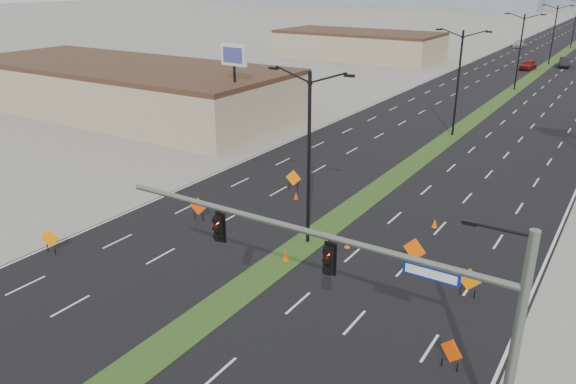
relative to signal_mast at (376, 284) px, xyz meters
The scene contains 25 objects.
ground 10.01m from the signal_mast, 166.85° to the right, with size 600.00×600.00×0.00m, color gray.
road_surface 98.49m from the signal_mast, 94.99° to the left, with size 25.00×400.00×0.02m, color black.
median_strip 98.49m from the signal_mast, 94.99° to the left, with size 2.00×400.00×0.04m, color #2B4B1A.
building_sw_near 51.83m from the signal_mast, 147.26° to the left, with size 40.00×16.00×5.00m, color tan.
building_sw_far 92.41m from the signal_mast, 116.04° to the left, with size 30.00×14.00×4.50m, color tan.
signal_mast is the anchor object (origin of this frame).
streetlight_0 13.18m from the signal_mast, 130.54° to the left, with size 5.15×0.24×10.02m.
streetlight_1 38.96m from the signal_mast, 102.69° to the left, with size 5.15×0.24×10.02m.
streetlight_2 66.56m from the signal_mast, 97.39° to the left, with size 5.15×0.24×10.02m.
streetlight_3 94.39m from the signal_mast, 95.20° to the left, with size 5.15×0.24×10.02m.
streetlight_4 122.30m from the signal_mast, 94.01° to the left, with size 5.15×0.24×10.02m.
car_left 86.59m from the signal_mast, 97.01° to the left, with size 1.84×4.58×1.56m, color maroon.
car_mid 92.38m from the signal_mast, 93.62° to the left, with size 1.71×4.89×1.61m, color black.
car_far 119.19m from the signal_mast, 98.89° to the left, with size 1.99×4.90×1.42m, color #A1A6AB.
construction_sign_0 20.46m from the signal_mast, behind, with size 1.08×0.47×1.53m.
construction_sign_1 18.72m from the signal_mast, 150.88° to the left, with size 1.19×0.21×1.59m.
construction_sign_2 21.96m from the signal_mast, 129.40° to the left, with size 1.19×0.20×1.59m.
construction_sign_3 11.19m from the signal_mast, 101.93° to the left, with size 1.31×0.20×1.75m.
construction_sign_4 5.45m from the signal_mast, 56.75° to the left, with size 1.00×0.46×1.42m.
construction_sign_5 9.78m from the signal_mast, 82.93° to the left, with size 1.18×0.08×1.57m.
cone_0 13.06m from the signal_mast, 120.56° to the left, with size 0.33×0.33×0.55m, color orange.
cone_1 11.95m from the signal_mast, 138.85° to the left, with size 0.41×0.41×0.68m, color #DA5204.
cone_2 16.86m from the signal_mast, 100.33° to the left, with size 0.35×0.35×0.58m, color #D65904.
cone_3 20.41m from the signal_mast, 129.51° to the left, with size 0.33×0.33×0.55m, color red.
pole_sign_west 36.11m from the signal_mast, 135.14° to the left, with size 2.93×0.66×8.94m.
Camera 1 is at (14.98, -13.79, 14.67)m, focal length 35.00 mm.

